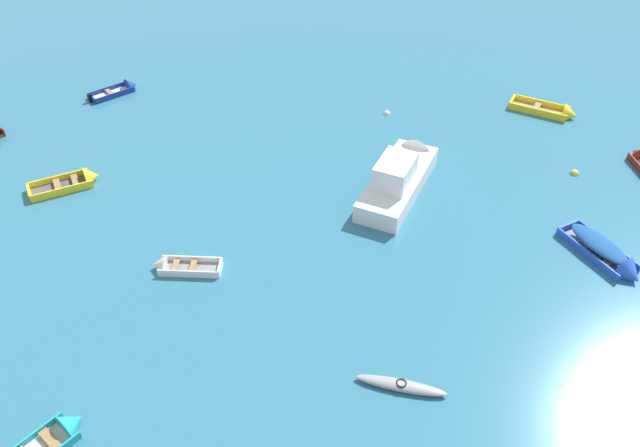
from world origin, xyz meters
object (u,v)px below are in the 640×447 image
(rowboat_yellow_cluster_outer, at_px, (556,112))
(kayak_grey_cluster_inner, at_px, (401,385))
(rowboat_yellow_outer_right, at_px, (79,181))
(rowboat_white_far_left, at_px, (174,266))
(rowboat_turquoise_foreground_center, at_px, (57,436))
(motor_launch_white_near_left, at_px, (401,174))
(mooring_buoy_central, at_px, (574,174))
(rowboat_blue_near_right, at_px, (610,256))
(mooring_buoy_between_boats_right, at_px, (387,114))
(rowboat_deep_blue_midfield_right, at_px, (123,89))

(rowboat_yellow_cluster_outer, distance_m, kayak_grey_cluster_inner, 21.98)
(kayak_grey_cluster_inner, xyz_separation_m, rowboat_yellow_outer_right, (-12.61, 14.34, 0.04))
(rowboat_white_far_left, bearing_deg, rowboat_yellow_cluster_outer, 23.49)
(rowboat_yellow_cluster_outer, xyz_separation_m, rowboat_turquoise_foreground_center, (-25.49, -16.86, -0.04))
(motor_launch_white_near_left, relative_size, mooring_buoy_central, 15.71)
(rowboat_blue_near_right, relative_size, mooring_buoy_between_boats_right, 10.52)
(motor_launch_white_near_left, distance_m, rowboat_deep_blue_midfield_right, 19.26)
(mooring_buoy_central, bearing_deg, rowboat_yellow_cluster_outer, 72.17)
(mooring_buoy_between_boats_right, bearing_deg, mooring_buoy_central, -43.90)
(rowboat_blue_near_right, distance_m, mooring_buoy_between_boats_right, 15.24)
(mooring_buoy_between_boats_right, bearing_deg, rowboat_deep_blue_midfield_right, 160.47)
(rowboat_deep_blue_midfield_right, bearing_deg, rowboat_yellow_outer_right, -97.51)
(rowboat_white_far_left, bearing_deg, kayak_grey_cluster_inner, -42.99)
(rowboat_deep_blue_midfield_right, height_order, kayak_grey_cluster_inner, rowboat_deep_blue_midfield_right)
(rowboat_turquoise_foreground_center, distance_m, mooring_buoy_between_boats_right, 24.39)
(motor_launch_white_near_left, height_order, rowboat_yellow_cluster_outer, motor_launch_white_near_left)
(motor_launch_white_near_left, height_order, mooring_buoy_central, motor_launch_white_near_left)
(rowboat_turquoise_foreground_center, distance_m, kayak_grey_cluster_inner, 11.36)
(rowboat_turquoise_foreground_center, xyz_separation_m, mooring_buoy_between_boats_right, (15.71, 18.67, -0.15))
(rowboat_yellow_cluster_outer, xyz_separation_m, rowboat_blue_near_right, (-3.70, -12.17, 0.12))
(mooring_buoy_central, bearing_deg, rowboat_blue_near_right, -106.07)
(motor_launch_white_near_left, distance_m, mooring_buoy_between_boats_right, 7.26)
(kayak_grey_cluster_inner, bearing_deg, rowboat_white_far_left, 137.01)
(kayak_grey_cluster_inner, distance_m, mooring_buoy_central, 16.49)
(rowboat_deep_blue_midfield_right, xyz_separation_m, mooring_buoy_between_boats_right, (15.66, -5.55, -0.15))
(rowboat_deep_blue_midfield_right, relative_size, rowboat_yellow_outer_right, 0.86)
(rowboat_yellow_cluster_outer, height_order, mooring_buoy_central, rowboat_yellow_cluster_outer)
(rowboat_yellow_cluster_outer, distance_m, rowboat_deep_blue_midfield_right, 26.48)
(rowboat_deep_blue_midfield_right, height_order, mooring_buoy_between_boats_right, rowboat_deep_blue_midfield_right)
(rowboat_blue_near_right, height_order, mooring_buoy_central, rowboat_blue_near_right)
(rowboat_blue_near_right, distance_m, rowboat_deep_blue_midfield_right, 29.22)
(rowboat_blue_near_right, height_order, rowboat_deep_blue_midfield_right, rowboat_blue_near_right)
(rowboat_yellow_cluster_outer, bearing_deg, motor_launch_white_near_left, -154.05)
(rowboat_deep_blue_midfield_right, bearing_deg, rowboat_yellow_cluster_outer, -16.13)
(motor_launch_white_near_left, relative_size, rowboat_white_far_left, 2.29)
(rowboat_turquoise_foreground_center, bearing_deg, mooring_buoy_between_boats_right, 49.92)
(rowboat_white_far_left, xyz_separation_m, kayak_grey_cluster_inner, (7.83, -7.30, -0.01))
(motor_launch_white_near_left, distance_m, rowboat_white_far_left, 11.80)
(rowboat_yellow_outer_right, xyz_separation_m, mooring_buoy_central, (24.87, -3.31, -0.18))
(motor_launch_white_near_left, xyz_separation_m, mooring_buoy_between_boats_right, (1.16, 7.13, -0.71))
(rowboat_blue_near_right, height_order, mooring_buoy_between_boats_right, rowboat_blue_near_right)
(motor_launch_white_near_left, bearing_deg, rowboat_yellow_outer_right, 169.85)
(rowboat_yellow_cluster_outer, xyz_separation_m, mooring_buoy_between_boats_right, (-9.78, 1.80, -0.19))
(motor_launch_white_near_left, xyz_separation_m, rowboat_blue_near_right, (7.25, -6.84, -0.40))
(rowboat_blue_near_right, bearing_deg, mooring_buoy_central, 73.93)
(motor_launch_white_near_left, xyz_separation_m, rowboat_deep_blue_midfield_right, (-14.49, 12.68, -0.55))
(rowboat_turquoise_foreground_center, bearing_deg, motor_launch_white_near_left, 38.43)
(rowboat_yellow_cluster_outer, height_order, rowboat_blue_near_right, rowboat_yellow_cluster_outer)
(rowboat_blue_near_right, relative_size, rowboat_deep_blue_midfield_right, 1.35)
(mooring_buoy_central, bearing_deg, kayak_grey_cluster_inner, -138.01)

